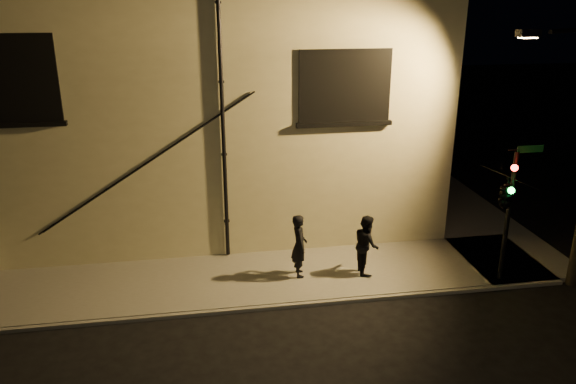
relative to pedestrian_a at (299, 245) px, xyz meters
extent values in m
plane|color=black|center=(-0.05, -1.39, -1.00)|extent=(90.00, 90.00, 0.00)
cube|color=slate|center=(-3.05, 0.11, -0.94)|extent=(20.00, 3.00, 0.12)
cube|color=slate|center=(6.45, 6.61, -0.94)|extent=(3.00, 16.00, 0.12)
cube|color=beige|center=(-3.05, 7.61, 3.25)|extent=(16.00, 12.00, 8.50)
cube|color=black|center=(-7.05, 1.59, 4.40)|extent=(2.20, 0.10, 2.20)
cube|color=#A5B28C|center=(-7.05, 1.61, 4.40)|extent=(1.98, 0.05, 1.98)
cube|color=black|center=(1.55, 1.59, 4.00)|extent=(2.60, 0.10, 2.00)
cube|color=black|center=(1.55, 1.61, 4.00)|extent=(2.38, 0.05, 1.78)
cylinder|color=black|center=(-1.85, 1.53, 3.31)|extent=(0.11, 0.11, 8.30)
cylinder|color=black|center=(-4.05, 1.56, 2.00)|extent=(5.96, 0.04, 3.75)
cylinder|color=black|center=(-3.93, 1.56, 2.06)|extent=(5.96, 0.04, 3.75)
imported|color=black|center=(0.00, 0.00, 0.00)|extent=(0.43, 0.65, 1.76)
imported|color=black|center=(1.85, -0.11, -0.05)|extent=(0.67, 0.84, 1.66)
cylinder|color=black|center=(5.33, -1.09, 0.90)|extent=(0.12, 0.12, 3.56)
imported|color=black|center=(5.11, -1.21, 1.66)|extent=(0.84, 2.19, 0.86)
sphere|color=#FF140C|center=(5.13, -1.39, 2.36)|extent=(0.17, 0.17, 0.17)
sphere|color=#14FF3F|center=(5.13, -1.39, 1.76)|extent=(0.17, 0.17, 0.17)
cube|color=#0C4C1E|center=(5.68, -1.09, 2.74)|extent=(0.70, 0.03, 0.18)
cylinder|color=black|center=(6.40, -0.96, 5.59)|extent=(1.80, 0.98, 0.10)
cube|color=black|center=(5.60, -0.41, 5.49)|extent=(0.55, 0.28, 0.18)
cube|color=#FFC672|center=(5.60, -0.41, 5.39)|extent=(0.42, 0.20, 0.04)
camera|label=1|loc=(-2.54, -13.51, 6.46)|focal=35.00mm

